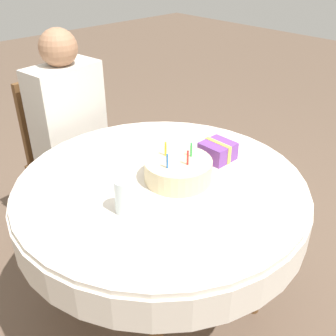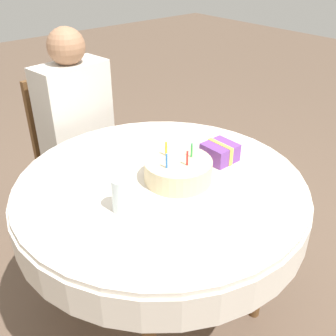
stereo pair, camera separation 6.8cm
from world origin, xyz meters
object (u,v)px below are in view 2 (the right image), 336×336
object	(u,v)px
person	(78,122)
drinking_glass	(122,195)
birthday_cake	(178,170)
gift_box	(220,152)
chair	(73,151)

from	to	relation	value
person	drinking_glass	world-z (taller)	person
birthday_cake	gift_box	xyz separation A→B (m)	(0.24, 0.00, -0.00)
drinking_glass	person	bearing A→B (deg)	71.23
chair	person	xyz separation A→B (m)	(0.01, -0.09, 0.21)
chair	birthday_cake	distance (m)	0.93
chair	person	size ratio (longest dim) A/B	0.77
drinking_glass	gift_box	size ratio (longest dim) A/B	0.98
gift_box	chair	bearing A→B (deg)	105.52
birthday_cake	drinking_glass	world-z (taller)	birthday_cake
birthday_cake	person	bearing A→B (deg)	89.78
chair	person	distance (m)	0.23
gift_box	person	bearing A→B (deg)	106.42
person	gift_box	bearing A→B (deg)	-80.73
drinking_glass	gift_box	world-z (taller)	drinking_glass
person	gift_box	world-z (taller)	person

